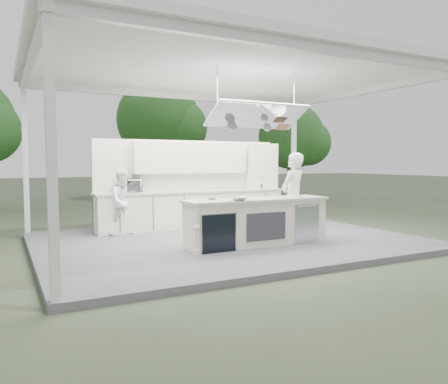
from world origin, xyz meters
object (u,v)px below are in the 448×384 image
demo_island (256,222)px  sous_chef (124,202)px  back_counter (194,209)px  head_chef (293,196)px

demo_island → sous_chef: (-2.09, 2.46, 0.29)m
demo_island → back_counter: (-0.18, 2.81, 0.00)m
demo_island → head_chef: 1.19m
sous_chef → head_chef: bearing=-46.1°
demo_island → back_counter: 2.82m
demo_island → head_chef: head_chef is taller
demo_island → sous_chef: bearing=130.3°
demo_island → sous_chef: size_ratio=2.04×
back_counter → sous_chef: (-1.91, -0.35, 0.28)m
head_chef → sous_chef: bearing=-58.2°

